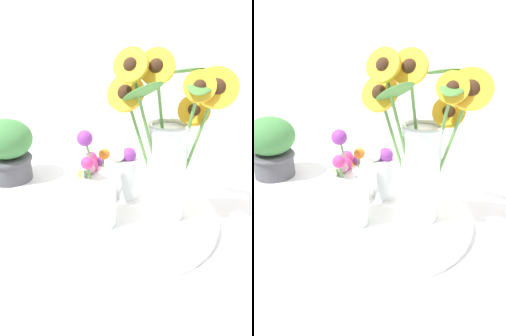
{
  "view_description": "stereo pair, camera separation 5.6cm",
  "coord_description": "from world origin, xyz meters",
  "views": [
    {
      "loc": [
        0.25,
        -0.56,
        0.46
      ],
      "look_at": [
        0.04,
        0.1,
        0.14
      ],
      "focal_mm": 35.0,
      "sensor_mm": 36.0,
      "label": 1
    },
    {
      "loc": [
        0.3,
        -0.54,
        0.46
      ],
      "look_at": [
        0.04,
        0.1,
        0.14
      ],
      "focal_mm": 35.0,
      "sensor_mm": 36.0,
      "label": 2
    }
  ],
  "objects": [
    {
      "name": "ground_plane",
      "position": [
        0.0,
        0.0,
        0.0
      ],
      "size": [
        6.0,
        6.0,
        0.0
      ],
      "primitive_type": "plane",
      "color": "silver"
    },
    {
      "name": "serving_tray",
      "position": [
        0.04,
        0.1,
        0.01
      ],
      "size": [
        0.45,
        0.45,
        0.02
      ],
      "color": "white",
      "rests_on": "ground_plane"
    },
    {
      "name": "potted_plant",
      "position": [
        -0.37,
        0.22,
        0.1
      ],
      "size": [
        0.15,
        0.15,
        0.19
      ],
      "color": "#4C4C51",
      "rests_on": "ground_plane"
    },
    {
      "name": "vase_bulb_right",
      "position": [
        -0.05,
        0.13,
        0.08
      ],
      "size": [
        0.08,
        0.08,
        0.16
      ],
      "color": "white",
      "rests_on": "serving_tray"
    },
    {
      "name": "vase_small_back",
      "position": [
        0.01,
        0.19,
        0.1
      ],
      "size": [
        0.07,
        0.06,
        0.14
      ],
      "color": "white",
      "rests_on": "serving_tray"
    },
    {
      "name": "vase_small_center",
      "position": [
        -0.01,
        0.04,
        0.11
      ],
      "size": [
        0.1,
        0.1,
        0.22
      ],
      "color": "white",
      "rests_on": "serving_tray"
    },
    {
      "name": "mason_jar_sunflowers",
      "position": [
        0.13,
        0.12,
        0.19
      ],
      "size": [
        0.29,
        0.21,
        0.4
      ],
      "color": "silver",
      "rests_on": "serving_tray"
    }
  ]
}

